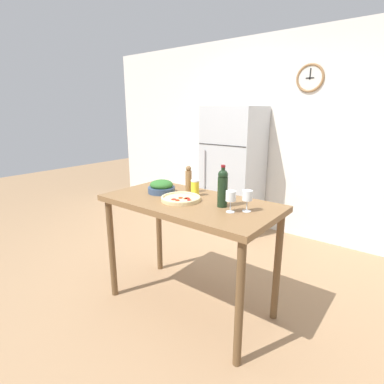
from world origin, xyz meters
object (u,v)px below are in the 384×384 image
wine_bottle (223,187)px  refrigerator (233,171)px  wine_glass_near (231,197)px  homemade_pizza (181,198)px  salad_bowl (161,187)px  salt_canister (195,188)px  wine_glass_far (247,197)px  pepper_mill (189,180)px

wine_bottle → refrigerator: bearing=118.1°
wine_glass_near → homemade_pizza: (-0.45, 0.00, -0.09)m
salad_bowl → homemade_pizza: 0.30m
salad_bowl → salt_canister: size_ratio=1.73×
refrigerator → salad_bowl: refrigerator is taller
wine_bottle → wine_glass_far: (0.20, 0.01, -0.04)m
salad_bowl → salt_canister: bearing=19.1°
salad_bowl → pepper_mill: bearing=36.0°
wine_glass_far → salad_bowl: (-0.82, -0.01, -0.06)m
wine_bottle → homemade_pizza: (-0.34, -0.07, -0.13)m
wine_glass_far → pepper_mill: pepper_mill is taller
homemade_pizza → pepper_mill: bearing=113.7°
pepper_mill → wine_bottle: bearing=-18.3°
wine_glass_near → salad_bowl: bearing=174.0°
homemade_pizza → wine_glass_near: bearing=-0.1°
refrigerator → salt_canister: size_ratio=12.60×
refrigerator → wine_glass_near: size_ratio=11.12×
salt_canister → wine_glass_far: bearing=-10.0°
salad_bowl → homemade_pizza: size_ratio=0.74×
homemade_pizza → salt_canister: bearing=88.5°
wine_bottle → salt_canister: (-0.34, 0.11, -0.08)m
refrigerator → pepper_mill: refrigerator is taller
wine_glass_near → homemade_pizza: bearing=179.9°
pepper_mill → homemade_pizza: size_ratio=0.75×
refrigerator → wine_glass_near: bearing=-60.1°
wine_glass_far → pepper_mill: bearing=168.1°
refrigerator → wine_glass_far: size_ratio=11.12×
wine_glass_near → pepper_mill: 0.59m
wine_glass_far → homemade_pizza: 0.55m
wine_bottle → salt_canister: 0.36m
pepper_mill → salt_canister: bearing=-21.1°
wine_glass_near → salad_bowl: wine_glass_near is taller
salt_canister → wine_glass_near: bearing=-21.6°
wine_bottle → pepper_mill: bearing=161.7°
homemade_pizza → wine_glass_far: bearing=8.7°
wine_bottle → salad_bowl: bearing=179.5°
wine_bottle → salt_canister: wine_bottle is taller
wine_glass_far → wine_glass_near: bearing=-135.2°
wine_bottle → salt_canister: bearing=162.6°
salt_canister → refrigerator: bearing=109.9°
pepper_mill → salt_canister: pepper_mill is taller
wine_glass_far → salt_canister: 0.54m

